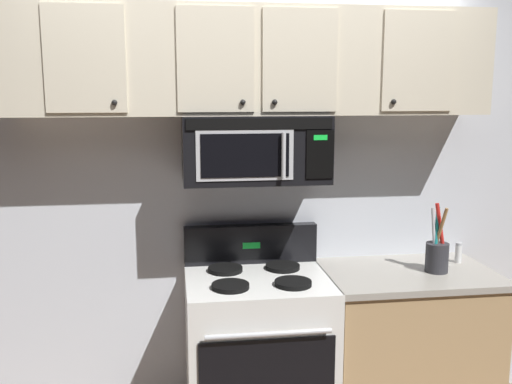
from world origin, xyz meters
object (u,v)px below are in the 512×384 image
object	(u,v)px
over_range_microwave	(255,148)
stove_range	(258,354)
utensil_crock_charcoal	(437,254)
salt_shaker	(458,253)

from	to	relation	value
over_range_microwave	stove_range	bearing A→B (deg)	-89.86
over_range_microwave	utensil_crock_charcoal	distance (m)	1.15
stove_range	over_range_microwave	bearing A→B (deg)	90.14
stove_range	over_range_microwave	distance (m)	1.11
stove_range	salt_shaker	world-z (taller)	stove_range
stove_range	over_range_microwave	size ratio (longest dim) A/B	1.47
over_range_microwave	salt_shaker	xyz separation A→B (m)	(1.18, -0.01, -0.62)
over_range_microwave	utensil_crock_charcoal	xyz separation A→B (m)	(0.98, -0.15, -0.57)
stove_range	salt_shaker	bearing A→B (deg)	5.29
stove_range	salt_shaker	xyz separation A→B (m)	(1.18, 0.11, 0.49)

